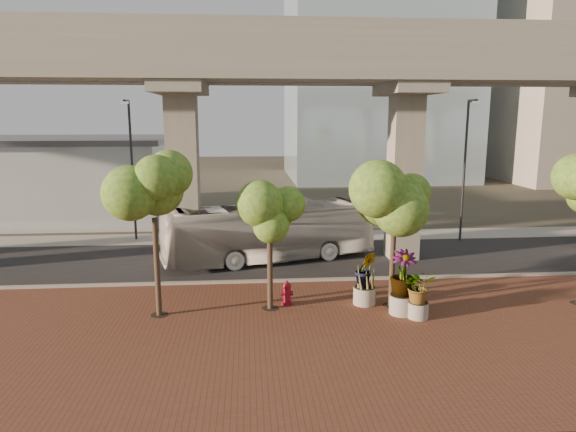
{
  "coord_description": "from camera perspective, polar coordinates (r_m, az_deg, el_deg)",
  "views": [
    {
      "loc": [
        -2.61,
        -25.52,
        7.8
      ],
      "look_at": [
        -0.54,
        0.5,
        2.78
      ],
      "focal_mm": 32.0,
      "sensor_mm": 36.0,
      "label": 1
    }
  ],
  "objects": [
    {
      "name": "far_sidewalk",
      "position": [
        34.02,
        -0.03,
        -2.32
      ],
      "size": [
        90.0,
        3.0,
        0.06
      ],
      "primitive_type": "cube",
      "color": "#98968D",
      "rests_on": "ground"
    },
    {
      "name": "ground",
      "position": [
        26.81,
        1.24,
        -6.04
      ],
      "size": [
        160.0,
        160.0,
        0.0
      ],
      "primitive_type": "plane",
      "color": "#393529",
      "rests_on": "ground"
    },
    {
      "name": "street_tree_near_west",
      "position": [
        20.42,
        -2.06,
        0.46
      ],
      "size": [
        2.98,
        2.98,
        5.43
      ],
      "color": "#49382A",
      "rests_on": "ground"
    },
    {
      "name": "transit_bus",
      "position": [
        28.14,
        -2.15,
        -1.81
      ],
      "size": [
        11.95,
        5.79,
        3.25
      ],
      "primitive_type": "imported",
      "rotation": [
        0.0,
        0.0,
        1.85
      ],
      "color": "silver",
      "rests_on": "ground"
    },
    {
      "name": "planter_right",
      "position": [
        20.97,
        12.65,
        -6.51
      ],
      "size": [
        2.43,
        2.43,
        2.59
      ],
      "color": "gray",
      "rests_on": "ground"
    },
    {
      "name": "street_tree_near_east",
      "position": [
        21.1,
        11.8,
        2.01
      ],
      "size": [
        3.72,
        3.72,
        6.29
      ],
      "color": "#49382A",
      "rests_on": "ground"
    },
    {
      "name": "asphalt_road",
      "position": [
        28.72,
        0.83,
        -4.84
      ],
      "size": [
        90.0,
        8.0,
        0.04
      ],
      "primitive_type": "cube",
      "color": "black",
      "rests_on": "ground"
    },
    {
      "name": "planter_left",
      "position": [
        21.79,
        8.56,
        -6.19
      ],
      "size": [
        2.09,
        2.09,
        2.29
      ],
      "color": "gray",
      "rests_on": "ground"
    },
    {
      "name": "station_pavilion",
      "position": [
        45.25,
        -27.2,
        3.87
      ],
      "size": [
        23.0,
        13.0,
        6.3
      ],
      "color": "silver",
      "rests_on": "ground"
    },
    {
      "name": "brick_plaza",
      "position": [
        19.34,
        3.68,
        -12.83
      ],
      "size": [
        70.0,
        13.0,
        0.06
      ],
      "primitive_type": "cube",
      "color": "brown",
      "rests_on": "ground"
    },
    {
      "name": "planter_front",
      "position": [
        20.79,
        14.37,
        -7.82
      ],
      "size": [
        1.79,
        1.79,
        1.97
      ],
      "color": "#A09C90",
      "rests_on": "ground"
    },
    {
      "name": "streetlamp_west",
      "position": [
        33.79,
        -17.01,
        5.91
      ],
      "size": [
        0.44,
        1.28,
        8.82
      ],
      "color": "#2A2A2F",
      "rests_on": "ground"
    },
    {
      "name": "street_tree_far_west",
      "position": [
        20.21,
        -14.73,
        2.48
      ],
      "size": [
        3.37,
        3.37,
        6.48
      ],
      "color": "#49382A",
      "rests_on": "ground"
    },
    {
      "name": "streetlamp_east",
      "position": [
        33.96,
        19.14,
        5.82
      ],
      "size": [
        0.44,
        1.28,
        8.84
      ],
      "color": "#313137",
      "rests_on": "ground"
    },
    {
      "name": "transit_viaduct",
      "position": [
        27.65,
        0.88,
        9.81
      ],
      "size": [
        72.0,
        5.6,
        12.4
      ],
      "color": "gray",
      "rests_on": "ground"
    },
    {
      "name": "curb_strip",
      "position": [
        24.89,
        1.7,
        -7.2
      ],
      "size": [
        70.0,
        0.25,
        0.16
      ],
      "primitive_type": "cube",
      "color": "#98968D",
      "rests_on": "ground"
    },
    {
      "name": "fire_hydrant",
      "position": [
        21.78,
        -0.12,
        -8.56
      ],
      "size": [
        0.51,
        0.46,
        1.03
      ],
      "color": "maroon",
      "rests_on": "ground"
    }
  ]
}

